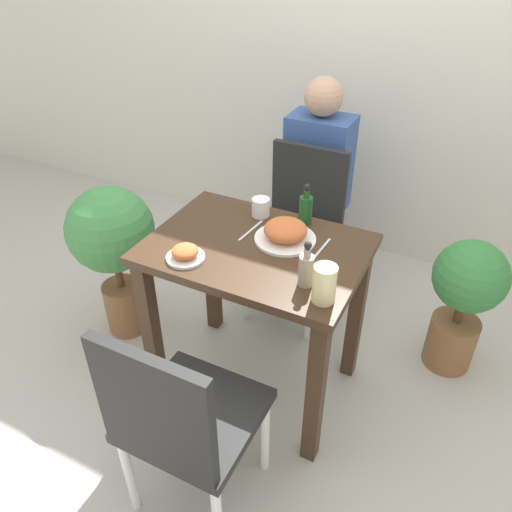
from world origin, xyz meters
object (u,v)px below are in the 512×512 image
object	(u,v)px
side_plate	(185,253)
sauce_bottle	(306,269)
person_figure	(317,185)
food_plate	(285,232)
potted_plant_right	(465,296)
drink_cup	(261,207)
condiment_bottle	(306,208)
chair_near	(181,419)
juice_glass	(324,284)
chair_far	(299,224)
potted_plant_left	(113,241)

from	to	relation	value
side_plate	sauce_bottle	xyz separation A→B (m)	(0.46, 0.06, 0.04)
sauce_bottle	person_figure	world-z (taller)	person_figure
food_plate	potted_plant_right	size ratio (longest dim) A/B	0.35
drink_cup	potted_plant_right	distance (m)	1.00
food_plate	condiment_bottle	bearing A→B (deg)	83.85
chair_near	side_plate	size ratio (longest dim) A/B	6.08
chair_near	drink_cup	distance (m)	0.93
food_plate	juice_glass	distance (m)	0.38
chair_far	juice_glass	world-z (taller)	juice_glass
chair_far	drink_cup	xyz separation A→B (m)	(-0.02, -0.42, 0.31)
drink_cup	juice_glass	size ratio (longest dim) A/B	0.58
condiment_bottle	potted_plant_left	size ratio (longest dim) A/B	0.22
person_figure	juice_glass	bearing A→B (deg)	-68.89
juice_glass	condiment_bottle	xyz separation A→B (m)	(-0.24, 0.44, -0.00)
condiment_bottle	potted_plant_left	distance (m)	0.95
potted_plant_right	chair_near	bearing A→B (deg)	-121.94
potted_plant_right	sauce_bottle	bearing A→B (deg)	-127.84
potted_plant_left	potted_plant_right	world-z (taller)	potted_plant_left
condiment_bottle	potted_plant_left	world-z (taller)	condiment_bottle
potted_plant_left	condiment_bottle	bearing A→B (deg)	14.24
chair_far	sauce_bottle	xyz separation A→B (m)	(0.33, -0.78, 0.34)
drink_cup	potted_plant_right	size ratio (longest dim) A/B	0.11
chair_far	food_plate	size ratio (longest dim) A/B	3.64
food_plate	drink_cup	world-z (taller)	food_plate
chair_near	potted_plant_left	world-z (taller)	chair_near
condiment_bottle	person_figure	distance (m)	0.78
potted_plant_left	food_plate	bearing A→B (deg)	3.93
chair_near	side_plate	bearing A→B (deg)	-61.04
food_plate	side_plate	world-z (taller)	food_plate
side_plate	person_figure	size ratio (longest dim) A/B	0.12
sauce_bottle	condiment_bottle	bearing A→B (deg)	112.14
food_plate	drink_cup	size ratio (longest dim) A/B	3.11
condiment_bottle	chair_near	bearing A→B (deg)	-93.28
potted_plant_left	person_figure	distance (m)	1.15
chair_far	food_plate	bearing A→B (deg)	-74.18
food_plate	potted_plant_left	size ratio (longest dim) A/B	0.30
chair_near	side_plate	world-z (taller)	chair_near
potted_plant_left	drink_cup	bearing A→B (deg)	15.56
chair_near	condiment_bottle	distance (m)	0.96
potted_plant_left	person_figure	bearing A→B (deg)	53.95
condiment_bottle	potted_plant_left	bearing A→B (deg)	-165.76
chair_near	juice_glass	world-z (taller)	juice_glass
chair_far	condiment_bottle	xyz separation A→B (m)	(0.17, -0.39, 0.34)
chair_far	side_plate	xyz separation A→B (m)	(-0.12, -0.84, 0.29)
food_plate	sauce_bottle	distance (m)	0.29
potted_plant_right	side_plate	bearing A→B (deg)	-143.39
potted_plant_right	chair_far	bearing A→B (deg)	172.64
sauce_bottle	potted_plant_left	bearing A→B (deg)	170.80
person_figure	drink_cup	bearing A→B (deg)	-89.15
side_plate	condiment_bottle	distance (m)	0.54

